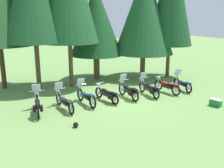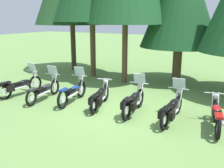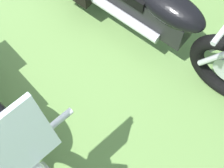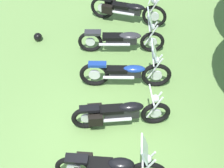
# 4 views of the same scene
# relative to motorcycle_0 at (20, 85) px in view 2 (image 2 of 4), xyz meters

# --- Properties ---
(ground_plane) EXTENTS (80.00, 80.00, 0.00)m
(ground_plane) POSITION_rel_motorcycle_0_xyz_m (4.71, 0.33, -0.47)
(ground_plane) COLOR #6B934C
(motorcycle_0) EXTENTS (0.76, 2.33, 1.38)m
(motorcycle_0) POSITION_rel_motorcycle_0_xyz_m (0.00, 0.00, 0.00)
(motorcycle_0) COLOR black
(motorcycle_0) RESTS_ON ground_plane
(motorcycle_1) EXTENTS (0.74, 2.35, 1.35)m
(motorcycle_1) POSITION_rel_motorcycle_0_xyz_m (1.38, 0.07, -0.02)
(motorcycle_1) COLOR black
(motorcycle_1) RESTS_ON ground_plane
(motorcycle_2) EXTENTS (0.71, 2.27, 1.38)m
(motorcycle_2) POSITION_rel_motorcycle_0_xyz_m (2.67, 0.36, -0.01)
(motorcycle_2) COLOR black
(motorcycle_2) RESTS_ON ground_plane
(motorcycle_3) EXTENTS (0.87, 2.19, 0.99)m
(motorcycle_3) POSITION_rel_motorcycle_0_xyz_m (3.95, 0.38, -0.03)
(motorcycle_3) COLOR black
(motorcycle_3) RESTS_ON ground_plane
(motorcycle_4) EXTENTS (0.73, 2.20, 1.38)m
(motorcycle_4) POSITION_rel_motorcycle_0_xyz_m (5.36, 0.40, 0.01)
(motorcycle_4) COLOR black
(motorcycle_4) RESTS_ON ground_plane
(motorcycle_5) EXTENTS (0.73, 2.33, 1.35)m
(motorcycle_5) POSITION_rel_motorcycle_0_xyz_m (6.78, 0.37, -0.00)
(motorcycle_5) COLOR black
(motorcycle_5) RESTS_ON ground_plane
(motorcycle_6) EXTENTS (0.81, 2.20, 1.01)m
(motorcycle_6) POSITION_rel_motorcycle_0_xyz_m (8.16, 0.46, -0.02)
(motorcycle_6) COLOR black
(motorcycle_6) RESTS_ON ground_plane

